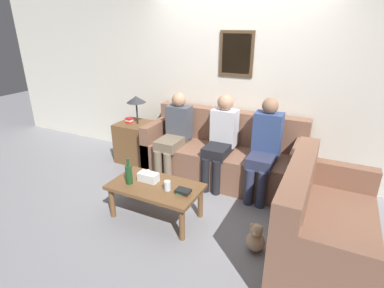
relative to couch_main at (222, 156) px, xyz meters
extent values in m
plane|color=gray|center=(0.00, -0.48, -0.33)|extent=(16.00, 16.00, 0.00)
cube|color=silver|center=(0.00, 0.43, 0.97)|extent=(9.00, 0.06, 2.60)
cube|color=#4C3823|center=(0.00, 0.39, 1.37)|extent=(0.48, 0.02, 0.60)
cube|color=#B7CCB2|center=(0.00, 0.38, 1.37)|extent=(0.40, 0.01, 0.52)
cube|color=brown|center=(0.00, -0.05, -0.10)|extent=(2.18, 0.80, 0.47)
cube|color=brown|center=(0.00, 0.25, 0.37)|extent=(2.18, 0.20, 0.47)
cube|color=brown|center=(-1.02, -0.05, 0.03)|extent=(0.14, 0.80, 0.73)
cube|color=brown|center=(1.02, -0.05, 0.03)|extent=(0.14, 0.80, 0.73)
cube|color=brown|center=(1.44, -1.13, -0.10)|extent=(0.80, 1.46, 0.47)
cube|color=brown|center=(1.14, -1.13, 0.37)|extent=(0.20, 1.46, 0.47)
cube|color=brown|center=(1.44, -1.79, 0.03)|extent=(0.80, 0.14, 0.73)
cube|color=brown|center=(1.44, -0.47, 0.03)|extent=(0.80, 0.14, 0.73)
cube|color=brown|center=(-0.33, -1.23, 0.06)|extent=(1.02, 0.57, 0.04)
cylinder|color=brown|center=(-0.78, -1.45, -0.15)|extent=(0.06, 0.06, 0.37)
cylinder|color=brown|center=(0.12, -1.45, -0.15)|extent=(0.06, 0.06, 0.37)
cylinder|color=brown|center=(-0.78, -1.01, -0.15)|extent=(0.06, 0.06, 0.37)
cylinder|color=brown|center=(0.12, -1.01, -0.15)|extent=(0.06, 0.06, 0.37)
cube|color=brown|center=(-1.46, -0.05, -0.02)|extent=(0.52, 0.52, 0.63)
cylinder|color=#262628|center=(-1.40, -0.05, 0.48)|extent=(0.02, 0.02, 0.35)
cone|color=#2D2D33|center=(-1.40, -0.05, 0.68)|extent=(0.29, 0.29, 0.10)
cube|color=red|center=(-1.54, -0.08, 0.31)|extent=(0.10, 0.10, 0.03)
cube|color=beige|center=(-1.54, -0.08, 0.34)|extent=(0.11, 0.09, 0.03)
cube|color=red|center=(-1.54, -0.08, 0.37)|extent=(0.11, 0.09, 0.03)
cylinder|color=#19421E|center=(-0.61, -1.32, 0.18)|extent=(0.08, 0.08, 0.21)
cylinder|color=#19421E|center=(-0.61, -1.32, 0.34)|extent=(0.03, 0.03, 0.09)
cylinder|color=silver|center=(-0.16, -1.26, 0.13)|extent=(0.07, 0.07, 0.11)
cube|color=#237547|center=(0.03, -1.25, 0.09)|extent=(0.15, 0.11, 0.02)
cube|color=black|center=(0.03, -1.25, 0.11)|extent=(0.16, 0.11, 0.03)
cube|color=silver|center=(-0.45, -1.18, 0.13)|extent=(0.23, 0.12, 0.10)
sphere|color=white|center=(-0.45, -1.18, 0.20)|extent=(0.05, 0.05, 0.05)
cube|color=#756651|center=(-0.67, -0.28, 0.19)|extent=(0.31, 0.49, 0.14)
cylinder|color=#756651|center=(-0.75, -0.52, -0.10)|extent=(0.11, 0.11, 0.47)
cylinder|color=#756651|center=(-0.59, -0.52, -0.10)|extent=(0.11, 0.11, 0.47)
cube|color=#474C56|center=(-0.67, -0.04, 0.42)|extent=(0.34, 0.22, 0.47)
sphere|color=tan|center=(-0.67, -0.04, 0.75)|extent=(0.20, 0.20, 0.20)
cube|color=black|center=(0.02, -0.24, 0.19)|extent=(0.31, 0.44, 0.14)
cylinder|color=black|center=(-0.06, -0.46, -0.10)|extent=(0.11, 0.11, 0.47)
cylinder|color=black|center=(0.10, -0.46, -0.10)|extent=(0.11, 0.11, 0.47)
cube|color=silver|center=(0.02, -0.02, 0.44)|extent=(0.34, 0.22, 0.50)
sphere|color=tan|center=(0.02, -0.02, 0.78)|extent=(0.21, 0.21, 0.21)
cube|color=#2D334C|center=(0.62, -0.30, 0.19)|extent=(0.31, 0.42, 0.14)
cylinder|color=#2D334C|center=(0.54, -0.50, -0.10)|extent=(0.11, 0.11, 0.47)
cylinder|color=#2D334C|center=(0.69, -0.50, -0.10)|extent=(0.11, 0.11, 0.47)
cube|color=#33477A|center=(0.62, -0.09, 0.46)|extent=(0.34, 0.22, 0.55)
sphere|color=#8C664C|center=(0.62, -0.09, 0.82)|extent=(0.20, 0.20, 0.20)
sphere|color=tan|center=(0.84, -1.27, -0.24)|extent=(0.19, 0.19, 0.19)
sphere|color=tan|center=(0.84, -1.27, -0.10)|extent=(0.12, 0.12, 0.12)
sphere|color=tan|center=(0.79, -1.27, -0.06)|extent=(0.04, 0.04, 0.04)
sphere|color=tan|center=(0.88, -1.27, -0.06)|extent=(0.04, 0.04, 0.04)
sphere|color=beige|center=(0.84, -1.32, -0.11)|extent=(0.05, 0.05, 0.05)
camera|label=1|loc=(1.33, -3.66, 1.74)|focal=28.00mm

